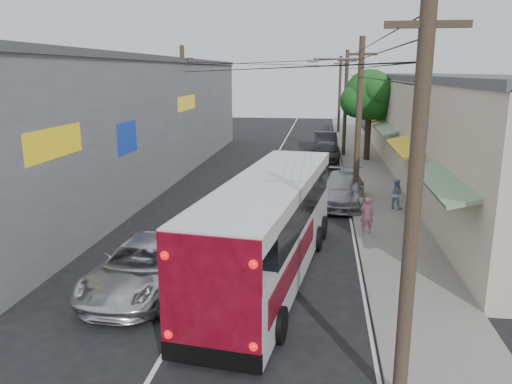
# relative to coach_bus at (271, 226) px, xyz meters

# --- Properties ---
(ground) EXTENTS (120.00, 120.00, 0.00)m
(ground) POSITION_rel_coach_bus_xyz_m (-2.00, -4.09, -1.67)
(ground) COLOR black
(ground) RESTS_ON ground
(sidewalk) EXTENTS (3.00, 80.00, 0.12)m
(sidewalk) POSITION_rel_coach_bus_xyz_m (4.50, 15.91, -1.61)
(sidewalk) COLOR slate
(sidewalk) RESTS_ON ground
(building_right) EXTENTS (7.09, 40.00, 6.25)m
(building_right) POSITION_rel_coach_bus_xyz_m (8.99, 17.91, 1.48)
(building_right) COLOR beige
(building_right) RESTS_ON ground
(building_left) EXTENTS (7.20, 36.00, 7.25)m
(building_left) POSITION_rel_coach_bus_xyz_m (-10.50, 13.90, 1.98)
(building_left) COLOR gray
(building_left) RESTS_ON ground
(utility_poles) EXTENTS (11.80, 45.28, 8.00)m
(utility_poles) POSITION_rel_coach_bus_xyz_m (1.13, 16.23, 2.46)
(utility_poles) COLOR #473828
(utility_poles) RESTS_ON ground
(street_tree) EXTENTS (4.40, 4.00, 6.60)m
(street_tree) POSITION_rel_coach_bus_xyz_m (4.87, 21.92, 3.00)
(street_tree) COLOR #3F2B19
(street_tree) RESTS_ON ground
(coach_bus) EXTENTS (3.71, 11.39, 3.23)m
(coach_bus) POSITION_rel_coach_bus_xyz_m (0.00, 0.00, 0.00)
(coach_bus) COLOR silver
(coach_bus) RESTS_ON ground
(jeepney) EXTENTS (2.78, 5.50, 1.49)m
(jeepney) POSITION_rel_coach_bus_xyz_m (-3.65, -1.63, -0.93)
(jeepney) COLOR silver
(jeepney) RESTS_ON ground
(parked_suv) EXTENTS (2.56, 5.35, 1.51)m
(parked_suv) POSITION_rel_coach_bus_xyz_m (2.60, 9.31, -0.92)
(parked_suv) COLOR #97969E
(parked_suv) RESTS_ON ground
(parked_car_mid) EXTENTS (2.29, 4.87, 1.61)m
(parked_car_mid) POSITION_rel_coach_bus_xyz_m (1.81, 20.46, -0.86)
(parked_car_mid) COLOR #26262B
(parked_car_mid) RESTS_ON ground
(parked_car_far) EXTENTS (1.87, 5.06, 1.65)m
(parked_car_far) POSITION_rel_coach_bus_xyz_m (1.80, 25.31, -0.84)
(parked_car_far) COLOR black
(parked_car_far) RESTS_ON ground
(pedestrian_near) EXTENTS (0.54, 0.36, 1.48)m
(pedestrian_near) POSITION_rel_coach_bus_xyz_m (3.40, 4.51, -0.81)
(pedestrian_near) COLOR pink
(pedestrian_near) RESTS_ON sidewalk
(pedestrian_far) EXTENTS (0.86, 0.79, 1.42)m
(pedestrian_far) POSITION_rel_coach_bus_xyz_m (5.06, 8.41, -0.84)
(pedestrian_far) COLOR #88A9C6
(pedestrian_far) RESTS_ON sidewalk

